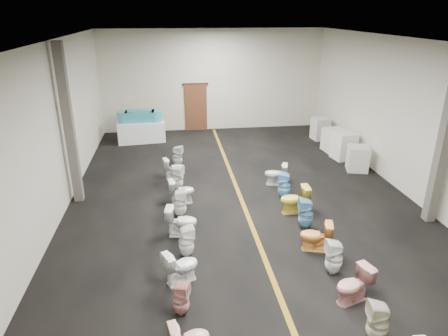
{
  "coord_description": "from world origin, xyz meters",
  "views": [
    {
      "loc": [
        -1.93,
        -10.12,
        5.23
      ],
      "look_at": [
        -0.43,
        1.0,
        0.77
      ],
      "focal_mm": 32.0,
      "sensor_mm": 36.0,
      "label": 1
    }
  ],
  "objects": [
    {
      "name": "toilet_left_8",
      "position": [
        -1.75,
        0.37,
        0.37
      ],
      "size": [
        0.77,
        0.5,
        0.74
      ],
      "primitive_type": "imported",
      "rotation": [
        0.0,
        0.0,
        1.69
      ],
      "color": "silver",
      "rests_on": "floor"
    },
    {
      "name": "toilet_left_4",
      "position": [
        -1.89,
        -3.25,
        0.37
      ],
      "size": [
        0.83,
        0.68,
        0.74
      ],
      "primitive_type": "imported",
      "rotation": [
        0.0,
        0.0,
        2.01
      ],
      "color": "white",
      "rests_on": "floor"
    },
    {
      "name": "toilet_right_2",
      "position": [
        1.31,
        -5.29,
        0.4
      ],
      "size": [
        0.41,
        0.41,
        0.79
      ],
      "primitive_type": "imported",
      "rotation": [
        0.0,
        0.0,
        -1.72
      ],
      "color": "beige",
      "rests_on": "floor"
    },
    {
      "name": "appliance_crate_b",
      "position": [
        4.4,
        3.31,
        0.5
      ],
      "size": [
        0.84,
        0.84,
        1.01
      ],
      "primitive_type": "cube",
      "rotation": [
        0.0,
        0.0,
        0.16
      ],
      "color": "white",
      "rests_on": "floor"
    },
    {
      "name": "toilet_left_6",
      "position": [
        -1.81,
        -1.42,
        0.39
      ],
      "size": [
        0.82,
        0.54,
        0.77
      ],
      "primitive_type": "imported",
      "rotation": [
        0.0,
        0.0,
        1.42
      ],
      "color": "white",
      "rests_on": "floor"
    },
    {
      "name": "toilet_left_3",
      "position": [
        -1.92,
        -4.21,
        0.35
      ],
      "size": [
        0.4,
        0.4,
        0.69
      ],
      "primitive_type": "imported",
      "rotation": [
        0.0,
        0.0,
        1.23
      ],
      "color": "#D2968F",
      "rests_on": "floor"
    },
    {
      "name": "toilet_right_4",
      "position": [
        1.31,
        -3.41,
        0.4
      ],
      "size": [
        0.39,
        0.38,
        0.8
      ],
      "primitive_type": "imported",
      "rotation": [
        0.0,
        0.0,
        -1.63
      ],
      "color": "white",
      "rests_on": "floor"
    },
    {
      "name": "appliance_crate_a",
      "position": [
        4.4,
        2.12,
        0.44
      ],
      "size": [
        0.84,
        0.84,
        0.87
      ],
      "primitive_type": "cube",
      "rotation": [
        0.0,
        0.0,
        -0.28
      ],
      "color": "silver",
      "rests_on": "floor"
    },
    {
      "name": "wall_right",
      "position": [
        5.0,
        0.0,
        2.25
      ],
      "size": [
        0.0,
        16.0,
        16.0
      ],
      "primitive_type": "plane",
      "rotation": [
        1.57,
        0.0,
        -1.57
      ],
      "color": "beige",
      "rests_on": "ground"
    },
    {
      "name": "toilet_right_8",
      "position": [
        1.28,
        0.31,
        0.41
      ],
      "size": [
        0.47,
        0.47,
        0.82
      ],
      "primitive_type": "imported",
      "rotation": [
        0.0,
        0.0,
        -1.89
      ],
      "color": "#74C4F3",
      "rests_on": "floor"
    },
    {
      "name": "column_right",
      "position": [
        4.75,
        -1.5,
        2.25
      ],
      "size": [
        0.25,
        0.25,
        4.5
      ],
      "primitive_type": "cube",
      "color": "#59544C",
      "rests_on": "floor"
    },
    {
      "name": "back_door",
      "position": [
        -0.8,
        7.94,
        1.05
      ],
      "size": [
        1.0,
        0.1,
        2.1
      ],
      "primitive_type": "cube",
      "color": "#562D19",
      "rests_on": "floor"
    },
    {
      "name": "appliance_crate_c",
      "position": [
        4.4,
        4.21,
        0.45
      ],
      "size": [
        0.86,
        0.86,
        0.89
      ],
      "primitive_type": "cube",
      "rotation": [
        0.0,
        0.0,
        0.09
      ],
      "color": "silver",
      "rests_on": "floor"
    },
    {
      "name": "toilet_left_10",
      "position": [
        -1.93,
        2.25,
        0.36
      ],
      "size": [
        0.77,
        0.54,
        0.72
      ],
      "primitive_type": "imported",
      "rotation": [
        0.0,
        0.0,
        1.79
      ],
      "color": "white",
      "rests_on": "floor"
    },
    {
      "name": "toilet_left_5",
      "position": [
        -1.74,
        -2.35,
        0.38
      ],
      "size": [
        0.4,
        0.39,
        0.77
      ],
      "primitive_type": "imported",
      "rotation": [
        0.0,
        0.0,
        1.72
      ],
      "color": "white",
      "rests_on": "floor"
    },
    {
      "name": "display_table",
      "position": [
        -3.24,
        6.52,
        0.43
      ],
      "size": [
        2.03,
        1.18,
        0.86
      ],
      "primitive_type": "cube",
      "rotation": [
        0.0,
        0.0,
        0.11
      ],
      "color": "white",
      "rests_on": "floor"
    },
    {
      "name": "toilet_right_6",
      "position": [
        1.33,
        -1.49,
        0.41
      ],
      "size": [
        0.42,
        0.42,
        0.83
      ],
      "primitive_type": "imported",
      "rotation": [
        0.0,
        0.0,
        -1.7
      ],
      "color": "#66A9D1",
      "rests_on": "floor"
    },
    {
      "name": "ceiling",
      "position": [
        0.0,
        0.0,
        4.5
      ],
      "size": [
        16.0,
        16.0,
        0.0
      ],
      "primitive_type": "plane",
      "rotation": [
        3.14,
        0.0,
        0.0
      ],
      "color": "black",
      "rests_on": "ground"
    },
    {
      "name": "toilet_left_9",
      "position": [
        -1.85,
        1.31,
        0.4
      ],
      "size": [
        0.48,
        0.48,
        0.79
      ],
      "primitive_type": "imported",
      "rotation": [
        0.0,
        0.0,
        1.14
      ],
      "color": "white",
      "rests_on": "floor"
    },
    {
      "name": "column_left",
      "position": [
        -4.75,
        1.0,
        2.25
      ],
      "size": [
        0.25,
        0.25,
        4.5
      ],
      "primitive_type": "cube",
      "color": "#59544C",
      "rests_on": "floor"
    },
    {
      "name": "appliance_crate_d",
      "position": [
        4.4,
        5.77,
        0.47
      ],
      "size": [
        0.72,
        0.72,
        0.93
      ],
      "primitive_type": "cube",
      "rotation": [
        0.0,
        0.0,
        0.11
      ],
      "color": "beige",
      "rests_on": "floor"
    },
    {
      "name": "toilet_left_11",
      "position": [
        -1.79,
        3.32,
        0.39
      ],
      "size": [
        0.46,
        0.45,
        0.77
      ],
      "primitive_type": "imported",
      "rotation": [
        0.0,
        0.0,
        1.21
      ],
      "color": "silver",
      "rests_on": "floor"
    },
    {
      "name": "aisle_stripe",
      "position": [
        0.0,
        0.0,
        0.0
      ],
      "size": [
        0.12,
        15.6,
        0.01
      ],
      "primitive_type": "cube",
      "color": "#886513",
      "rests_on": "floor"
    },
    {
      "name": "wall_back",
      "position": [
        0.0,
        8.0,
        2.25
      ],
      "size": [
        10.0,
        0.0,
        10.0
      ],
      "primitive_type": "plane",
      "rotation": [
        1.57,
        0.0,
        0.0
      ],
      "color": "beige",
      "rests_on": "ground"
    },
    {
      "name": "toilet_right_9",
      "position": [
        1.27,
        1.29,
        0.36
      ],
      "size": [
        0.79,
        0.59,
        0.72
      ],
      "primitive_type": "imported",
      "rotation": [
        0.0,
        0.0,
        -1.86
      ],
      "color": "silver",
      "rests_on": "floor"
    },
    {
      "name": "door_frame",
      "position": [
        -0.8,
        7.95,
        2.12
      ],
      "size": [
        1.15,
        0.08,
        0.1
      ],
      "primitive_type": "cube",
      "color": "#331C11",
      "rests_on": "back_door"
    },
    {
      "name": "toilet_left_7",
      "position": [
        -1.83,
        -0.43,
        0.39
      ],
      "size": [
        0.38,
        0.37,
        0.79
      ],
      "primitive_type": "imported",
      "rotation": [
        0.0,
        0.0,
        1.53
      ],
      "color": "white",
      "rests_on": "floor"
    },
    {
      "name": "toilet_right_5",
      "position": [
        1.24,
        -2.5,
        0.37
      ],
      "size": [
        0.81,
        0.6,
        0.73
      ],
      "primitive_type": "imported",
      "rotation": [
        0.0,
        0.0,
        -1.86
      ],
      "color": "#EB9C41",
      "rests_on": "floor"
    },
    {
      "name": "wall_left",
      "position": [
        -5.0,
        0.0,
        2.25
      ],
      "size": [
        0.0,
        16.0,
        16.0
      ],
      "primitive_type": "plane",
      "rotation": [
        1.57,
        0.0,
        1.57
      ],
      "color": "beige",
      "rests_on": "ground"
    },
    {
      "name": "bathtub",
      "position": [
        -3.24,
        6.52,
        1.07
      ],
      "size": [
        1.86,
        0.68,
        0.55
      ],
      "rotation": [
        0.0,
        0.0,
        -0.01
      ],
      "color": "teal",
      "rests_on": "display_table"
    },
    {
      "name": "floor",
      "position": [
        0.0,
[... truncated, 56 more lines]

